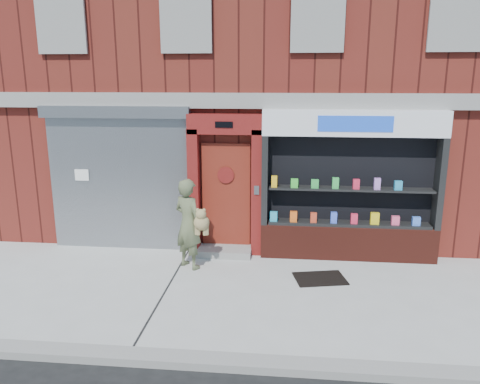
# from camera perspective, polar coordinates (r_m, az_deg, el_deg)

# --- Properties ---
(ground) EXTENTS (80.00, 80.00, 0.00)m
(ground) POSITION_cam_1_polar(r_m,az_deg,el_deg) (8.22, 1.86, -12.16)
(ground) COLOR #9E9E99
(ground) RESTS_ON ground
(curb) EXTENTS (60.00, 0.30, 0.12)m
(curb) POSITION_cam_1_polar(r_m,az_deg,el_deg) (6.32, 0.43, -20.19)
(curb) COLOR gray
(curb) RESTS_ON ground
(building) EXTENTS (12.00, 8.16, 8.00)m
(building) POSITION_cam_1_polar(r_m,az_deg,el_deg) (13.38, 3.83, 15.50)
(building) COLOR #5B1A14
(building) RESTS_ON ground
(shutter_bay) EXTENTS (3.10, 0.30, 3.04)m
(shutter_bay) POSITION_cam_1_polar(r_m,az_deg,el_deg) (10.11, -14.52, 2.65)
(shutter_bay) COLOR gray
(shutter_bay) RESTS_ON ground
(red_door_bay) EXTENTS (1.52, 0.58, 2.90)m
(red_door_bay) POSITION_cam_1_polar(r_m,az_deg,el_deg) (9.56, -1.79, 0.86)
(red_door_bay) COLOR #611210
(red_door_bay) RESTS_ON ground
(pharmacy_bay) EXTENTS (3.50, 0.41, 3.00)m
(pharmacy_bay) POSITION_cam_1_polar(r_m,az_deg,el_deg) (9.53, 13.22, -0.06)
(pharmacy_bay) COLOR #531B13
(pharmacy_bay) RESTS_ON ground
(woman) EXTENTS (0.81, 0.70, 1.76)m
(woman) POSITION_cam_1_polar(r_m,az_deg,el_deg) (8.98, -6.19, -3.84)
(woman) COLOR #575F3F
(woman) RESTS_ON ground
(doormat) EXTENTS (1.02, 0.82, 0.02)m
(doormat) POSITION_cam_1_polar(r_m,az_deg,el_deg) (8.83, 9.72, -10.35)
(doormat) COLOR black
(doormat) RESTS_ON ground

